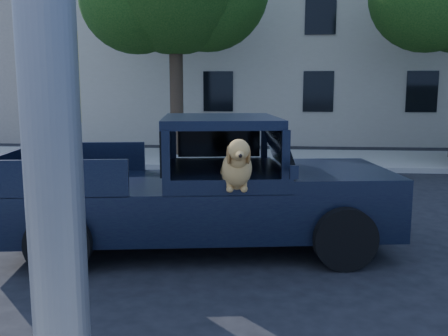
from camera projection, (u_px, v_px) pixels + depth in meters
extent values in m
plane|color=black|center=(338.00, 257.00, 6.96)|extent=(120.00, 120.00, 0.00)
cube|color=gray|center=(298.00, 159.00, 16.00)|extent=(60.00, 4.00, 0.15)
cylinder|color=#332619|center=(177.00, 92.00, 16.40)|extent=(0.44, 0.44, 4.40)
cube|color=#BEB49C|center=(358.00, 39.00, 22.23)|extent=(26.00, 6.00, 9.00)
cube|color=black|center=(203.00, 203.00, 7.34)|extent=(5.63, 2.82, 0.68)
cube|color=black|center=(332.00, 174.00, 7.38)|extent=(1.83, 2.27, 0.17)
cube|color=black|center=(220.00, 121.00, 7.16)|extent=(1.87, 2.20, 0.12)
cube|color=black|center=(278.00, 146.00, 7.26)|extent=(0.52, 1.80, 0.59)
cube|color=black|center=(237.00, 197.00, 6.87)|extent=(0.65, 0.65, 0.39)
cube|color=black|center=(294.00, 172.00, 6.01)|extent=(0.11, 0.07, 0.17)
cube|color=yellow|center=(61.00, 77.00, 2.57)|extent=(0.19, 0.03, 0.47)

